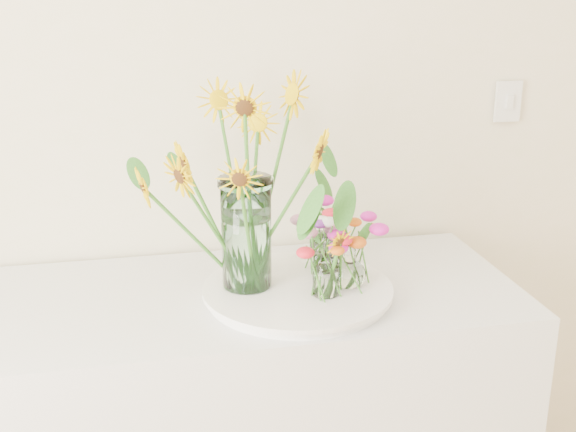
% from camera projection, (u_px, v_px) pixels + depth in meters
% --- Properties ---
extents(tray, '(0.44, 0.44, 0.02)m').
position_uv_depth(tray, '(298.00, 293.00, 1.77)').
color(tray, white).
rests_on(tray, counter).
extents(mason_jar, '(0.15, 0.15, 0.28)m').
position_uv_depth(mason_jar, '(246.00, 233.00, 1.73)').
color(mason_jar, '#BDF2E2').
rests_on(mason_jar, tray).
extents(sunflower_bouquet, '(0.94, 0.94, 0.52)m').
position_uv_depth(sunflower_bouquet, '(245.00, 185.00, 1.69)').
color(sunflower_bouquet, yellow).
rests_on(sunflower_bouquet, tray).
extents(small_vase_a, '(0.07, 0.07, 0.11)m').
position_uv_depth(small_vase_a, '(326.00, 275.00, 1.70)').
color(small_vase_a, white).
rests_on(small_vase_a, tray).
extents(wildflower_posy_a, '(0.21, 0.21, 0.20)m').
position_uv_depth(wildflower_posy_a, '(326.00, 258.00, 1.69)').
color(wildflower_posy_a, '#CE5911').
rests_on(wildflower_posy_a, tray).
extents(small_vase_b, '(0.11, 0.11, 0.12)m').
position_uv_depth(small_vase_b, '(350.00, 265.00, 1.75)').
color(small_vase_b, white).
rests_on(small_vase_b, tray).
extents(wildflower_posy_b, '(0.22, 0.22, 0.21)m').
position_uv_depth(wildflower_posy_b, '(350.00, 248.00, 1.74)').
color(wildflower_posy_b, '#CE5911').
rests_on(wildflower_posy_b, tray).
extents(small_vase_c, '(0.07, 0.07, 0.10)m').
position_uv_depth(small_vase_c, '(322.00, 253.00, 1.85)').
color(small_vase_c, white).
rests_on(small_vase_c, tray).
extents(wildflower_posy_c, '(0.19, 0.19, 0.19)m').
position_uv_depth(wildflower_posy_c, '(322.00, 236.00, 1.84)').
color(wildflower_posy_c, '#CE5911').
rests_on(wildflower_posy_c, tray).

